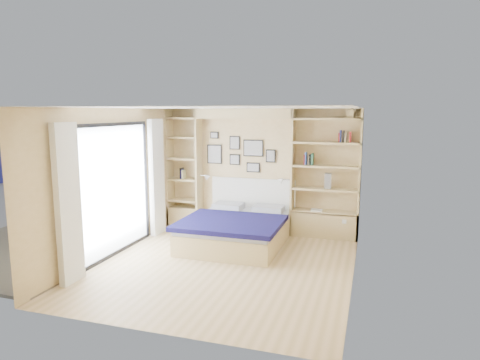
% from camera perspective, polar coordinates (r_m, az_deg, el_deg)
% --- Properties ---
extents(ground, '(4.50, 4.50, 0.00)m').
position_cam_1_polar(ground, '(7.02, -2.05, -11.24)').
color(ground, '#D3B183').
rests_on(ground, ground).
extents(room_shell, '(4.50, 4.50, 4.50)m').
position_cam_1_polar(room_shell, '(8.26, -1.12, -0.39)').
color(room_shell, '#D3B681').
rests_on(room_shell, ground).
extents(bed, '(1.79, 2.22, 1.07)m').
position_cam_1_polar(bed, '(8.01, -0.40, -6.54)').
color(bed, tan).
rests_on(bed, ground).
extents(photo_gallery, '(1.48, 0.02, 0.82)m').
position_cam_1_polar(photo_gallery, '(8.88, -0.10, 3.71)').
color(photo_gallery, black).
rests_on(photo_gallery, ground).
extents(reading_lamps, '(1.92, 0.12, 0.15)m').
position_cam_1_polar(reading_lamps, '(8.68, 0.41, 0.24)').
color(reading_lamps, silver).
rests_on(reading_lamps, ground).
extents(shelf_decor, '(3.57, 0.23, 2.03)m').
position_cam_1_polar(shelf_decor, '(8.38, 9.74, 3.76)').
color(shelf_decor, maroon).
rests_on(shelf_decor, ground).
extents(deck, '(3.20, 4.00, 0.05)m').
position_cam_1_polar(deck, '(8.84, -24.88, -7.80)').
color(deck, '#645B4A').
rests_on(deck, ground).
extents(deck_chair, '(0.68, 0.83, 0.73)m').
position_cam_1_polar(deck_chair, '(9.69, -21.85, -4.03)').
color(deck_chair, tan).
rests_on(deck_chair, ground).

